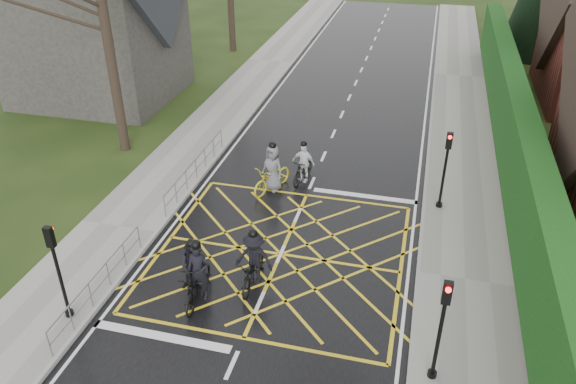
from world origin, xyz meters
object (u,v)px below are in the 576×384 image
at_px(cyclist_mid, 254,264).
at_px(cyclist_back, 193,271).
at_px(cyclist_rear, 198,281).
at_px(cyclist_lead, 272,174).
at_px(cyclist_front, 303,167).

bearing_deg(cyclist_mid, cyclist_back, -157.01).
distance_m(cyclist_rear, cyclist_lead, 6.85).
relative_size(cyclist_front, cyclist_lead, 0.82).
xyz_separation_m(cyclist_rear, cyclist_front, (1.40, 7.83, -0.02)).
distance_m(cyclist_back, cyclist_front, 7.66).
relative_size(cyclist_mid, cyclist_lead, 0.90).
height_order(cyclist_back, cyclist_lead, cyclist_lead).
relative_size(cyclist_back, cyclist_lead, 0.83).
distance_m(cyclist_back, cyclist_mid, 1.86).
bearing_deg(cyclist_rear, cyclist_mid, 34.32).
distance_m(cyclist_mid, cyclist_front, 6.73).
distance_m(cyclist_rear, cyclist_front, 7.96).
height_order(cyclist_rear, cyclist_lead, cyclist_rear).
relative_size(cyclist_back, cyclist_front, 1.02).
height_order(cyclist_rear, cyclist_mid, cyclist_rear).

